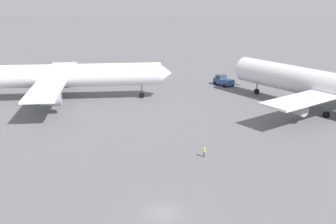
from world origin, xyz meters
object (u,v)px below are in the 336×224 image
(airliner_at_gate_left, at_px, (61,76))
(ground_crew_wing_walker_right, at_px, (204,152))
(pushback_tug, at_px, (223,81))
(airliner_being_pushed, at_px, (326,86))

(airliner_at_gate_left, distance_m, ground_crew_wing_walker_right, 45.01)
(airliner_at_gate_left, xyz_separation_m, pushback_tug, (38.83, 14.50, -4.36))
(airliner_at_gate_left, relative_size, airliner_being_pushed, 1.14)
(airliner_being_pushed, height_order, ground_crew_wing_walker_right, airliner_being_pushed)
(ground_crew_wing_walker_right, bearing_deg, airliner_being_pushed, 41.56)
(airliner_at_gate_left, height_order, ground_crew_wing_walker_right, airliner_at_gate_left)
(airliner_being_pushed, relative_size, ground_crew_wing_walker_right, 27.12)
(airliner_being_pushed, xyz_separation_m, pushback_tug, (-17.78, 24.14, -4.20))
(airliner_at_gate_left, xyz_separation_m, ground_crew_wing_walker_right, (29.41, -33.74, -4.77))
(airliner_being_pushed, distance_m, pushback_tug, 30.27)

